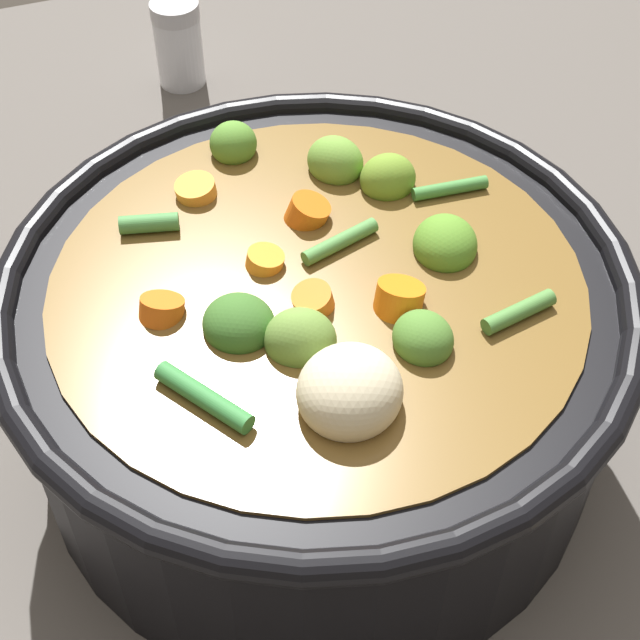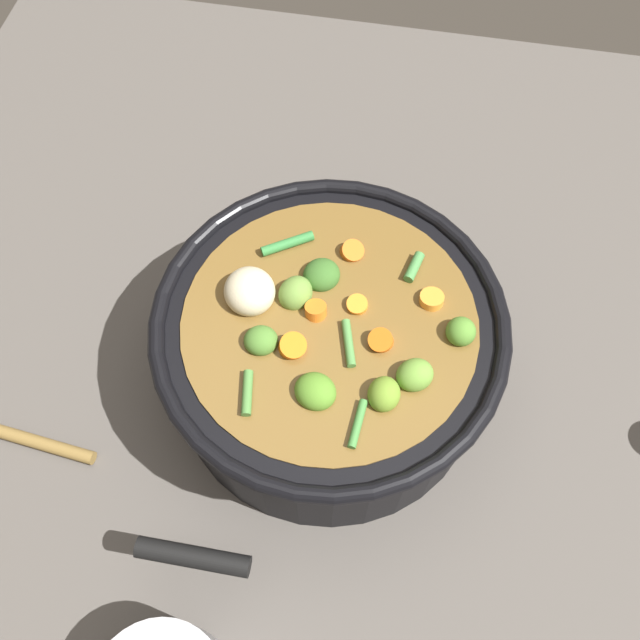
{
  "view_description": "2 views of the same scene",
  "coord_description": "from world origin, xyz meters",
  "views": [
    {
      "loc": [
        -0.31,
        0.12,
        0.45
      ],
      "look_at": [
        -0.0,
        -0.0,
        0.09
      ],
      "focal_mm": 53.81,
      "sensor_mm": 36.0,
      "label": 1
    },
    {
      "loc": [
        0.04,
        -0.28,
        0.65
      ],
      "look_at": [
        -0.01,
        0.01,
        0.11
      ],
      "focal_mm": 38.28,
      "sensor_mm": 36.0,
      "label": 2
    }
  ],
  "objects": [
    {
      "name": "ground_plane",
      "position": [
        0.0,
        0.0,
        0.0
      ],
      "size": [
        1.1,
        1.1,
        0.0
      ],
      "primitive_type": "plane",
      "color": "#514C47"
    },
    {
      "name": "cooking_pot",
      "position": [
        -0.0,
        -0.0,
        0.07
      ],
      "size": [
        0.32,
        0.32,
        0.15
      ],
      "color": "black",
      "rests_on": "ground_plane"
    },
    {
      "name": "salt_shaker",
      "position": [
        0.38,
        -0.02,
        0.04
      ],
      "size": [
        0.04,
        0.04,
        0.07
      ],
      "color": "silver",
      "rests_on": "ground_plane"
    }
  ]
}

